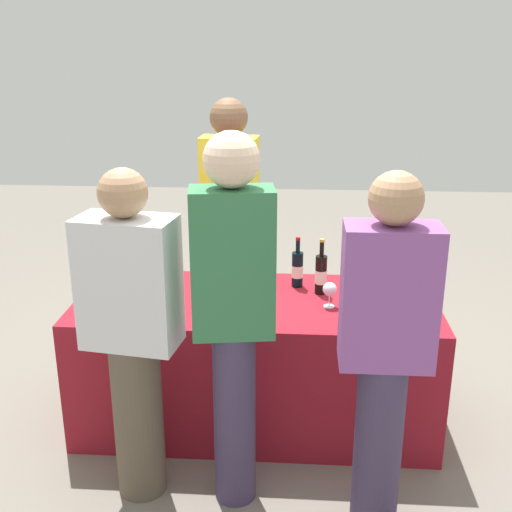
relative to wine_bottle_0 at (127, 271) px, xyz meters
name	(u,v)px	position (x,y,z in m)	size (l,w,h in m)	color
ground_plane	(256,417)	(0.74, -0.11, -0.85)	(12.00, 12.00, 0.00)	slate
tasting_table	(256,360)	(0.74, -0.11, -0.48)	(1.96, 0.83, 0.74)	maroon
wine_bottle_0	(127,271)	(0.00, 0.00, 0.00)	(0.07, 0.07, 0.30)	black
wine_bottle_1	(256,266)	(0.73, 0.10, 0.01)	(0.08, 0.08, 0.33)	black
wine_bottle_2	(297,269)	(0.96, 0.10, 0.00)	(0.06, 0.06, 0.29)	black
wine_bottle_3	(321,274)	(1.09, 0.01, 0.00)	(0.06, 0.06, 0.32)	black
wine_glass_0	(137,288)	(0.12, -0.23, -0.01)	(0.08, 0.08, 0.14)	silver
wine_glass_1	(204,291)	(0.48, -0.25, -0.01)	(0.07, 0.07, 0.14)	silver
wine_glass_2	(228,293)	(0.60, -0.27, -0.01)	(0.07, 0.07, 0.14)	silver
wine_glass_3	(330,290)	(1.13, -0.18, -0.01)	(0.07, 0.07, 0.14)	silver
ice_bucket	(155,280)	(0.18, -0.10, -0.01)	(0.24, 0.24, 0.20)	silver
server_pouring	(230,221)	(0.52, 0.60, 0.13)	(0.37, 0.24, 1.76)	brown
guest_0	(132,331)	(0.23, -0.76, 0.00)	(0.45, 0.29, 1.58)	brown
guest_1	(233,309)	(0.69, -0.77, 0.12)	(0.38, 0.24, 1.74)	#3F3351
guest_2	(385,345)	(1.33, -0.88, 0.03)	(0.38, 0.22, 1.61)	#3F3351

